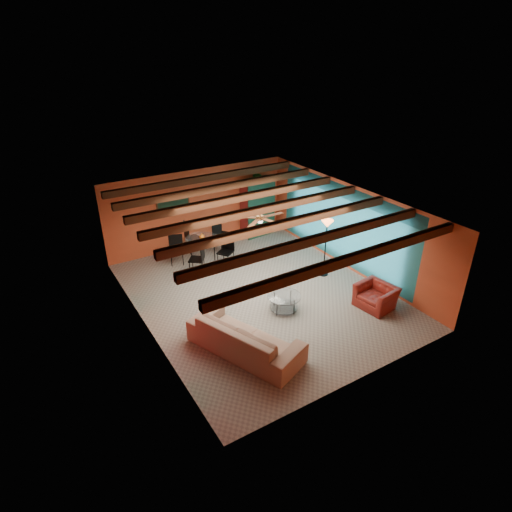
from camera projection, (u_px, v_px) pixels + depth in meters
room at (258, 216)px, 11.22m from camera, size 6.52×8.01×2.71m
sofa at (245, 337)px, 9.81m from camera, size 2.02×2.96×0.81m
armchair at (376, 296)px, 11.53m from camera, size 0.98×1.09×0.64m
coffee_table at (284, 303)px, 11.40m from camera, size 1.20×1.20×0.46m
dining_table at (202, 245)px, 13.80m from camera, size 2.68×2.68×1.12m
armoire at (257, 208)px, 15.58m from camera, size 1.21×0.68×2.03m
floor_lamp at (325, 248)px, 12.83m from camera, size 0.41×0.41×1.82m
ceiling_fan at (260, 218)px, 11.13m from camera, size 1.50×1.50×0.44m
painting at (173, 205)px, 14.05m from camera, size 1.05×0.03×0.65m
potted_plant at (257, 174)px, 15.00m from camera, size 0.50×0.44×0.53m
vase at (201, 227)px, 13.51m from camera, size 0.18×0.18×0.18m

